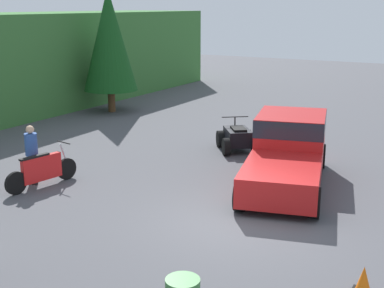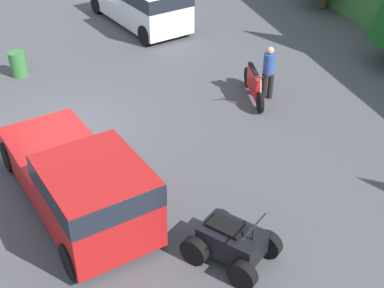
{
  "view_description": "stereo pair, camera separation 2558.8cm",
  "coord_description": "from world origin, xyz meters",
  "px_view_note": "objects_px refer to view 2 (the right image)",
  "views": [
    {
      "loc": [
        -11.15,
        -5.12,
        5.22
      ],
      "look_at": [
        3.04,
        2.93,
        0.95
      ],
      "focal_mm": 50.0,
      "sensor_mm": 36.0,
      "label": 1
    },
    {
      "loc": [
        13.81,
        -0.51,
        8.46
      ],
      "look_at": [
        3.04,
        2.93,
        0.95
      ],
      "focal_mm": 50.0,
      "sensor_mm": 36.0,
      "label": 2
    }
  ],
  "objects_px": {
    "pickup_truck_red": "(82,183)",
    "dirt_bike": "(254,85)",
    "steel_barrel": "(18,64)",
    "pickup_truck_second": "(146,5)",
    "rider_person": "(269,71)",
    "quad_atv": "(231,242)"
  },
  "relations": [
    {
      "from": "pickup_truck_red",
      "to": "dirt_bike",
      "type": "height_order",
      "value": "pickup_truck_red"
    },
    {
      "from": "pickup_truck_red",
      "to": "steel_barrel",
      "type": "relative_size",
      "value": 6.59
    },
    {
      "from": "pickup_truck_second",
      "to": "dirt_bike",
      "type": "xyz_separation_m",
      "value": [
        7.15,
        1.83,
        -0.49
      ]
    },
    {
      "from": "dirt_bike",
      "to": "rider_person",
      "type": "distance_m",
      "value": 0.65
    },
    {
      "from": "pickup_truck_second",
      "to": "rider_person",
      "type": "bearing_deg",
      "value": 1.19
    },
    {
      "from": "rider_person",
      "to": "steel_barrel",
      "type": "height_order",
      "value": "rider_person"
    },
    {
      "from": "pickup_truck_red",
      "to": "dirt_bike",
      "type": "relative_size",
      "value": 2.4
    },
    {
      "from": "dirt_bike",
      "to": "quad_atv",
      "type": "height_order",
      "value": "dirt_bike"
    },
    {
      "from": "quad_atv",
      "to": "pickup_truck_red",
      "type": "bearing_deg",
      "value": -167.4
    },
    {
      "from": "pickup_truck_red",
      "to": "steel_barrel",
      "type": "xyz_separation_m",
      "value": [
        -8.24,
        -1.15,
        -0.55
      ]
    },
    {
      "from": "pickup_truck_red",
      "to": "dirt_bike",
      "type": "xyz_separation_m",
      "value": [
        -4.16,
        6.06,
        -0.49
      ]
    },
    {
      "from": "pickup_truck_red",
      "to": "rider_person",
      "type": "distance_m",
      "value": 7.68
    },
    {
      "from": "pickup_truck_second",
      "to": "quad_atv",
      "type": "relative_size",
      "value": 2.61
    },
    {
      "from": "dirt_bike",
      "to": "steel_barrel",
      "type": "distance_m",
      "value": 8.29
    },
    {
      "from": "rider_person",
      "to": "pickup_truck_red",
      "type": "bearing_deg",
      "value": -30.52
    },
    {
      "from": "pickup_truck_red",
      "to": "rider_person",
      "type": "xyz_separation_m",
      "value": [
        -4.08,
        6.5,
        -0.02
      ]
    },
    {
      "from": "pickup_truck_second",
      "to": "rider_person",
      "type": "relative_size",
      "value": 3.24
    },
    {
      "from": "pickup_truck_red",
      "to": "rider_person",
      "type": "bearing_deg",
      "value": 107.69
    },
    {
      "from": "pickup_truck_red",
      "to": "pickup_truck_second",
      "type": "height_order",
      "value": "same"
    },
    {
      "from": "dirt_bike",
      "to": "quad_atv",
      "type": "xyz_separation_m",
      "value": [
        6.5,
        -3.3,
        -0.04
      ]
    },
    {
      "from": "rider_person",
      "to": "pickup_truck_second",
      "type": "bearing_deg",
      "value": -135.19
    },
    {
      "from": "rider_person",
      "to": "quad_atv",
      "type": "bearing_deg",
      "value": -2.91
    }
  ]
}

